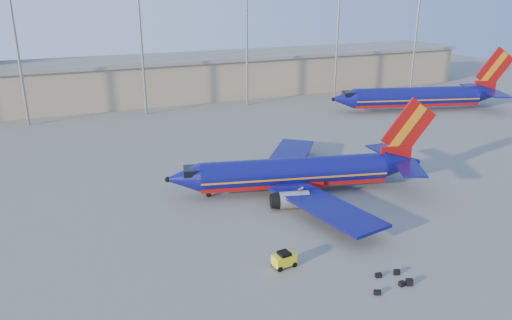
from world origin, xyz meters
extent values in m
plane|color=slate|center=(0.00, 0.00, 0.00)|extent=(220.00, 220.00, 0.00)
cube|color=gray|center=(10.00, 58.00, 4.00)|extent=(120.00, 15.00, 8.00)
cube|color=slate|center=(10.00, 58.00, 8.20)|extent=(122.00, 16.00, 0.60)
cylinder|color=gray|center=(-25.00, 46.00, 14.00)|extent=(0.44, 0.44, 28.00)
cylinder|color=gray|center=(-5.00, 46.00, 14.00)|extent=(0.44, 0.44, 28.00)
cylinder|color=gray|center=(15.00, 46.00, 14.00)|extent=(0.44, 0.44, 28.00)
cylinder|color=gray|center=(35.00, 46.00, 14.00)|extent=(0.44, 0.44, 28.00)
cylinder|color=gray|center=(55.00, 46.00, 14.00)|extent=(0.44, 0.44, 28.00)
cylinder|color=#0D0E65|center=(3.80, 2.88, 2.40)|extent=(21.50, 7.92, 3.28)
cube|color=#9A0E0C|center=(3.80, 2.88, 1.55)|extent=(21.37, 7.31, 1.15)
cube|color=orange|center=(3.80, 2.88, 2.17)|extent=(21.51, 7.95, 0.20)
cone|color=#0D0E65|center=(-8.40, 5.64, 2.40)|extent=(4.36, 4.03, 3.28)
cube|color=black|center=(-7.28, 5.39, 3.24)|extent=(2.59, 2.72, 0.71)
cone|color=#0D0E65|center=(16.44, 0.01, 2.71)|extent=(5.23, 4.22, 3.28)
cube|color=#9A0E0C|center=(15.75, 0.17, 3.91)|extent=(3.74, 1.30, 1.95)
cube|color=#9A0E0C|center=(16.96, -0.11, 7.01)|extent=(6.42, 1.72, 7.08)
cube|color=orange|center=(16.79, -0.07, 7.01)|extent=(4.31, 1.32, 5.56)
cube|color=#0D0E65|center=(16.76, 3.03, 3.20)|extent=(2.74, 5.72, 0.20)
cube|color=#0D0E65|center=(15.43, -2.86, 3.20)|extent=(4.80, 6.27, 0.20)
cube|color=#0D0E65|center=(6.83, 10.20, 1.60)|extent=(11.79, 13.68, 0.31)
cube|color=#0D0E65|center=(3.37, -5.04, 1.60)|extent=(7.03, 14.36, 0.31)
cube|color=#9A0E0C|center=(4.24, 2.78, 1.20)|extent=(5.96, 4.55, 0.89)
cylinder|color=gray|center=(3.79, 7.61, 1.02)|extent=(3.53, 2.52, 1.86)
cylinder|color=gray|center=(1.74, -1.39, 1.02)|extent=(3.53, 2.52, 1.86)
cylinder|color=gray|center=(-5.72, 5.04, 0.49)|extent=(0.25, 0.25, 0.98)
cylinder|color=black|center=(-5.72, 5.04, 0.28)|extent=(0.60, 0.34, 0.57)
cylinder|color=black|center=(5.61, 4.83, 0.37)|extent=(0.84, 0.64, 0.75)
cylinder|color=black|center=(4.59, 0.33, 0.37)|extent=(0.84, 0.64, 0.75)
cylinder|color=#0D0E65|center=(42.47, 29.25, 2.68)|extent=(23.97, 9.72, 3.67)
cube|color=#9A0E0C|center=(42.47, 29.25, 1.74)|extent=(23.79, 9.05, 1.29)
cube|color=orange|center=(42.47, 29.25, 2.43)|extent=(23.98, 9.76, 0.22)
cone|color=#0D0E65|center=(28.95, 32.88, 2.68)|extent=(4.98, 4.63, 3.67)
cube|color=black|center=(30.20, 32.55, 3.62)|extent=(2.97, 3.11, 0.79)
cone|color=#0D0E65|center=(56.48, 25.50, 3.03)|extent=(5.94, 4.89, 3.67)
cube|color=#9A0E0C|center=(55.71, 25.70, 4.37)|extent=(4.17, 1.61, 2.18)
cube|color=#9A0E0C|center=(57.05, 25.34, 7.85)|extent=(7.12, 2.20, 7.92)
cube|color=orange|center=(56.86, 25.40, 7.85)|extent=(4.79, 1.66, 6.22)
cube|color=#0D0E65|center=(56.97, 28.86, 3.58)|extent=(3.31, 6.50, 0.22)
cube|color=#0D0E65|center=(55.22, 22.34, 3.58)|extent=(5.54, 7.02, 0.22)
cylinder|color=black|center=(42.47, 29.25, 0.45)|extent=(0.85, 0.85, 0.89)
cube|color=yellow|center=(-4.20, -11.55, 0.68)|extent=(2.03, 1.33, 0.91)
cube|color=black|center=(-4.20, -11.55, 1.23)|extent=(1.03, 1.11, 0.32)
cylinder|color=black|center=(-4.98, -11.15, 0.24)|extent=(0.49, 0.22, 0.47)
cylinder|color=black|center=(-4.85, -12.14, 0.24)|extent=(0.49, 0.22, 0.47)
cylinder|color=black|center=(-3.54, -10.96, 0.24)|extent=(0.49, 0.22, 0.47)
cylinder|color=black|center=(-3.41, -11.95, 0.24)|extent=(0.49, 0.22, 0.47)
cube|color=black|center=(0.72, -17.95, 0.19)|extent=(0.62, 0.49, 0.37)
cube|color=black|center=(3.82, -17.84, 0.26)|extent=(0.63, 0.55, 0.53)
cube|color=black|center=(3.21, -17.71, 0.20)|extent=(0.50, 0.41, 0.39)
cube|color=black|center=(2.25, -15.94, 0.18)|extent=(0.58, 0.42, 0.35)
cube|color=black|center=(3.87, -16.19, 0.22)|extent=(0.57, 0.41, 0.44)
camera|label=1|loc=(-20.42, -44.76, 22.56)|focal=35.00mm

